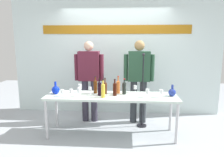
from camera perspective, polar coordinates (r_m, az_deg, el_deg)
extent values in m
plane|color=#A2A8B0|center=(4.19, -0.16, -14.76)|extent=(10.00, 10.00, 0.00)
cube|color=silver|center=(5.12, 0.99, 7.32)|extent=(4.93, 0.10, 3.00)
cube|color=#B17117|center=(5.05, 0.97, 13.02)|extent=(3.45, 0.01, 0.20)
cube|color=silver|center=(3.92, -0.16, -4.80)|extent=(2.41, 0.65, 0.04)
cylinder|color=silver|center=(4.04, -17.19, -10.59)|extent=(0.05, 0.05, 0.73)
cylinder|color=silver|center=(3.87, 17.03, -11.53)|extent=(0.05, 0.05, 0.73)
cylinder|color=silver|center=(4.53, -14.65, -8.14)|extent=(0.05, 0.05, 0.73)
cylinder|color=silver|center=(4.38, 15.45, -8.84)|extent=(0.05, 0.05, 0.73)
sphere|color=#0C27C1|center=(4.14, -14.88, -3.00)|extent=(0.15, 0.15, 0.15)
cylinder|color=#0C27C1|center=(4.11, -14.95, -1.48)|extent=(0.04, 0.04, 0.10)
sphere|color=#233794|center=(3.99, 15.83, -3.63)|extent=(0.14, 0.14, 0.14)
cylinder|color=#233794|center=(3.97, 15.90, -2.23)|extent=(0.04, 0.04, 0.08)
cylinder|color=#332F3D|center=(4.72, -7.19, -5.93)|extent=(0.14, 0.14, 0.91)
cylinder|color=#332F3D|center=(4.69, -4.80, -6.01)|extent=(0.14, 0.14, 0.91)
cube|color=#531C2C|center=(4.54, -6.19, 3.35)|extent=(0.44, 0.22, 0.62)
cylinder|color=#531C2C|center=(4.60, -9.50, 2.97)|extent=(0.09, 0.09, 0.56)
cylinder|color=#531C2C|center=(4.51, -2.79, 2.94)|extent=(0.09, 0.09, 0.56)
sphere|color=#D1A78C|center=(4.51, -6.30, 8.66)|extent=(0.20, 0.20, 0.20)
cylinder|color=#2D3237|center=(4.63, 5.79, -6.20)|extent=(0.14, 0.14, 0.92)
cylinder|color=#2D3237|center=(4.64, 8.30, -6.22)|extent=(0.14, 0.14, 0.92)
cube|color=#254833|center=(4.47, 7.27, 3.28)|extent=(0.45, 0.22, 0.62)
cylinder|color=#254833|center=(4.47, 3.74, 2.94)|extent=(0.09, 0.09, 0.56)
cylinder|color=#254833|center=(4.50, 10.75, 2.82)|extent=(0.09, 0.09, 0.56)
sphere|color=olive|center=(4.44, 7.40, 8.76)|extent=(0.21, 0.21, 0.21)
cylinder|color=black|center=(3.98, 3.29, -2.72)|extent=(0.07, 0.07, 0.21)
cone|color=black|center=(3.96, 3.31, -1.06)|extent=(0.07, 0.07, 0.03)
cylinder|color=black|center=(3.95, 3.32, -0.73)|extent=(0.03, 0.03, 0.07)
cylinder|color=#B1171C|center=(3.94, 3.32, -0.11)|extent=(0.03, 0.03, 0.02)
cylinder|color=black|center=(3.89, -3.39, -2.88)|extent=(0.07, 0.07, 0.23)
cone|color=black|center=(3.86, -3.42, -1.02)|extent=(0.07, 0.07, 0.03)
cylinder|color=black|center=(3.86, -3.42, -0.71)|extent=(0.02, 0.02, 0.07)
cylinder|color=black|center=(3.85, -3.43, -0.10)|extent=(0.03, 0.03, 0.02)
cylinder|color=gold|center=(3.75, -2.42, -3.38)|extent=(0.07, 0.07, 0.23)
cone|color=gold|center=(3.72, -2.43, -1.46)|extent=(0.07, 0.07, 0.03)
cylinder|color=gold|center=(3.72, -2.43, -1.06)|extent=(0.03, 0.03, 0.08)
cylinder|color=black|center=(3.71, -2.44, -0.36)|extent=(0.03, 0.03, 0.02)
cylinder|color=#D0672D|center=(4.03, 1.65, -2.40)|extent=(0.07, 0.07, 0.23)
cone|color=#D0672D|center=(4.01, 1.66, -0.64)|extent=(0.07, 0.07, 0.03)
cylinder|color=#D0672D|center=(4.00, 1.67, -0.19)|extent=(0.02, 0.02, 0.09)
cylinder|color=red|center=(3.99, 1.67, 0.55)|extent=(0.03, 0.03, 0.02)
cylinder|color=#4E2615|center=(3.99, -1.87, -2.71)|extent=(0.07, 0.07, 0.21)
cone|color=#4E2615|center=(3.97, -1.88, -1.08)|extent=(0.07, 0.07, 0.03)
cylinder|color=#4E2615|center=(3.96, -1.88, -0.66)|extent=(0.02, 0.02, 0.08)
cylinder|color=black|center=(3.95, -1.88, 0.05)|extent=(0.03, 0.03, 0.02)
cylinder|color=black|center=(3.86, 0.74, -3.03)|extent=(0.07, 0.07, 0.22)
cone|color=black|center=(3.83, 0.75, -1.23)|extent=(0.07, 0.07, 0.03)
cylinder|color=black|center=(3.83, 0.75, -0.88)|extent=(0.03, 0.03, 0.07)
cylinder|color=black|center=(3.82, 0.75, -0.24)|extent=(0.03, 0.03, 0.02)
cylinder|color=#54270A|center=(4.06, -4.49, -2.31)|extent=(0.07, 0.07, 0.24)
cone|color=#54270A|center=(4.03, -4.51, -0.52)|extent=(0.07, 0.07, 0.03)
cylinder|color=#54270A|center=(4.02, -4.52, -0.17)|extent=(0.02, 0.02, 0.07)
cylinder|color=black|center=(4.02, -4.53, 0.46)|extent=(0.03, 0.03, 0.02)
cylinder|color=white|center=(3.96, -13.14, -4.62)|extent=(0.06, 0.06, 0.00)
cylinder|color=white|center=(3.95, -13.16, -4.21)|extent=(0.01, 0.01, 0.06)
cylinder|color=white|center=(3.94, -13.20, -3.36)|extent=(0.07, 0.07, 0.07)
cylinder|color=white|center=(4.15, -8.57, -3.75)|extent=(0.06, 0.06, 0.00)
cylinder|color=white|center=(4.14, -8.58, -3.20)|extent=(0.01, 0.01, 0.08)
cylinder|color=white|center=(4.12, -8.62, -2.07)|extent=(0.07, 0.07, 0.09)
cylinder|color=white|center=(3.87, -8.76, -4.80)|extent=(0.06, 0.06, 0.00)
cylinder|color=white|center=(3.86, -8.78, -4.22)|extent=(0.01, 0.01, 0.08)
cylinder|color=white|center=(3.84, -8.81, -3.06)|extent=(0.07, 0.07, 0.08)
cylinder|color=white|center=(4.02, -5.89, -4.14)|extent=(0.06, 0.06, 0.00)
cylinder|color=white|center=(4.02, -5.90, -3.71)|extent=(0.01, 0.01, 0.06)
cylinder|color=white|center=(4.00, -5.92, -2.77)|extent=(0.06, 0.06, 0.08)
cylinder|color=white|center=(3.86, -10.84, -4.92)|extent=(0.05, 0.05, 0.00)
cylinder|color=white|center=(3.85, -10.86, -4.36)|extent=(0.01, 0.01, 0.08)
cylinder|color=white|center=(3.83, -10.90, -3.30)|extent=(0.06, 0.06, 0.07)
cylinder|color=white|center=(3.88, 13.02, -4.94)|extent=(0.06, 0.06, 0.00)
cylinder|color=white|center=(3.87, 13.04, -4.46)|extent=(0.01, 0.01, 0.06)
cylinder|color=white|center=(3.85, 13.08, -3.47)|extent=(0.07, 0.07, 0.07)
cylinder|color=white|center=(4.13, 6.21, -3.76)|extent=(0.06, 0.06, 0.00)
cylinder|color=white|center=(4.12, 6.22, -3.28)|extent=(0.01, 0.01, 0.07)
cylinder|color=white|center=(4.11, 6.23, -2.33)|extent=(0.06, 0.06, 0.07)
cylinder|color=white|center=(3.83, 9.43, -4.99)|extent=(0.06, 0.06, 0.00)
cylinder|color=white|center=(3.82, 9.44, -4.49)|extent=(0.01, 0.01, 0.07)
cylinder|color=white|center=(3.80, 9.48, -3.39)|extent=(0.07, 0.07, 0.09)
cylinder|color=black|center=(4.59, 7.95, -12.37)|extent=(0.20, 0.20, 0.02)
cylinder|color=black|center=(4.36, 8.19, -3.62)|extent=(0.02, 0.02, 1.46)
sphere|color=#232328|center=(4.24, 8.46, 6.39)|extent=(0.06, 0.06, 0.06)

